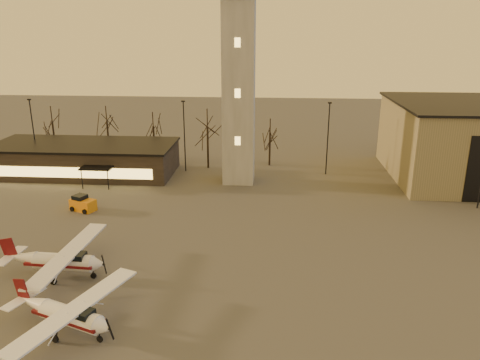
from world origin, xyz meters
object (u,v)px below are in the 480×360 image
object	(u,v)px
cessna_front	(73,320)
cessna_rear	(66,264)
control_tower	(239,56)
service_cart	(83,205)
terminal	(84,158)

from	to	relation	value
cessna_front	cessna_rear	size ratio (longest dim) A/B	0.92
control_tower	service_cart	bearing A→B (deg)	-144.44
cessna_front	terminal	bearing A→B (deg)	131.42
cessna_rear	service_cart	bearing A→B (deg)	110.07
terminal	cessna_front	bearing A→B (deg)	-69.42
cessna_front	cessna_rear	bearing A→B (deg)	137.87
terminal	service_cart	bearing A→B (deg)	-69.43
cessna_front	cessna_rear	xyz separation A→B (m)	(-3.73, 7.32, 0.06)
cessna_rear	service_cart	size ratio (longest dim) A/B	3.76
control_tower	cessna_rear	distance (m)	32.96
terminal	cessna_front	xyz separation A→B (m)	(13.46, -35.84, -1.10)
control_tower	cessna_rear	size ratio (longest dim) A/B	2.75
terminal	cessna_front	distance (m)	38.30
control_tower	cessna_front	distance (m)	38.11
terminal	cessna_rear	xyz separation A→B (m)	(9.72, -28.52, -1.04)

